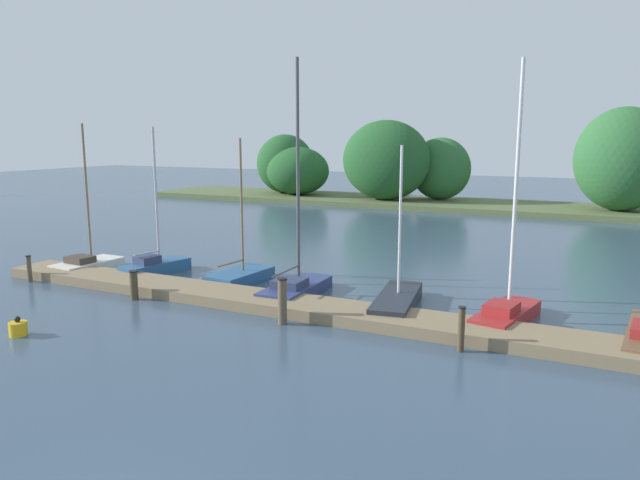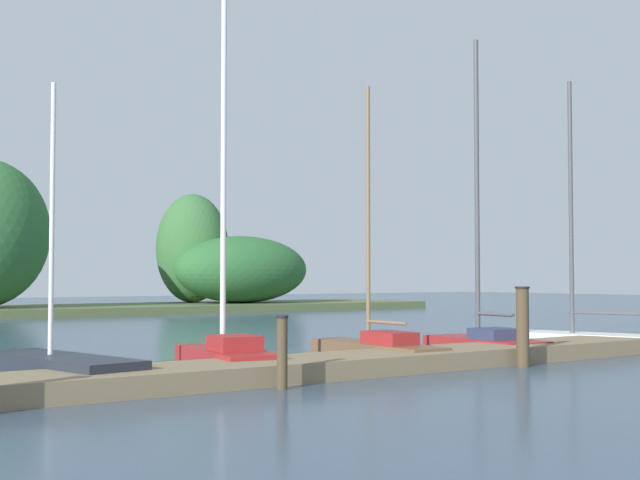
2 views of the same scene
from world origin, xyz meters
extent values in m
cube|color=#847051|center=(0.00, 11.26, 0.17)|extent=(30.43, 1.80, 0.35)
cube|color=#56663D|center=(0.00, 41.17, 0.20)|extent=(63.63, 8.00, 0.40)
ellipsoid|color=#235628|center=(-20.60, 41.95, 3.03)|extent=(5.05, 5.45, 5.25)
ellipsoid|color=#235628|center=(-10.39, 40.20, 3.58)|extent=(7.19, 4.86, 6.36)
ellipsoid|color=#235628|center=(-18.77, 40.86, 2.49)|extent=(5.64, 4.99, 4.17)
ellipsoid|color=#2D6633|center=(6.53, 40.66, 3.93)|extent=(6.33, 5.66, 7.05)
ellipsoid|color=#2D6633|center=(-6.49, 42.32, 2.89)|extent=(4.91, 3.06, 4.99)
cube|color=silver|center=(-13.34, 12.46, 0.20)|extent=(1.52, 2.83, 0.41)
cube|color=silver|center=(-13.26, 13.69, 0.18)|extent=(0.78, 0.73, 0.35)
cube|color=#3D3328|center=(-13.36, 12.12, 0.54)|extent=(1.05, 0.89, 0.26)
cylinder|color=#7F6647|center=(-13.33, 12.67, 3.19)|extent=(0.09, 0.09, 5.56)
cube|color=#285684|center=(-10.45, 13.25, 0.24)|extent=(1.49, 3.00, 0.49)
cube|color=#285684|center=(-10.21, 14.52, 0.22)|extent=(0.66, 0.80, 0.41)
cube|color=#2D3856|center=(-10.52, 12.90, 0.65)|extent=(0.88, 0.98, 0.32)
cylinder|color=#B7B7BC|center=(-10.41, 13.46, 3.16)|extent=(0.10, 0.10, 5.35)
cylinder|color=#B7B7BC|center=(-10.52, 12.92, 0.91)|extent=(0.29, 1.22, 0.07)
cube|color=#285684|center=(-6.59, 13.56, 0.23)|extent=(1.58, 2.81, 0.45)
cube|color=#285684|center=(-6.48, 14.77, 0.20)|extent=(0.79, 0.74, 0.38)
cylinder|color=#7F6647|center=(-6.57, 13.76, 2.93)|extent=(0.09, 0.09, 4.95)
cylinder|color=#7F6647|center=(-6.64, 13.07, 0.85)|extent=(0.21, 1.53, 0.07)
cube|color=navy|center=(-3.80, 12.81, 0.21)|extent=(1.42, 3.43, 0.43)
cube|color=navy|center=(-3.84, 14.34, 0.19)|extent=(0.75, 0.87, 0.36)
cube|color=#2D3856|center=(-3.79, 12.39, 0.56)|extent=(1.02, 1.05, 0.28)
cylinder|color=#4C4C51|center=(-3.81, 13.07, 4.23)|extent=(0.11, 0.11, 7.60)
cylinder|color=#4C4C51|center=(-3.78, 12.18, 1.03)|extent=(0.12, 1.97, 0.06)
cube|color=#232833|center=(-0.13, 12.82, 0.25)|extent=(1.69, 3.93, 0.49)
cube|color=#232833|center=(-0.39, 14.50, 0.22)|extent=(0.76, 1.03, 0.42)
cylinder|color=silver|center=(-0.17, 13.10, 2.84)|extent=(0.09, 0.09, 4.70)
cube|color=maroon|center=(3.22, 12.89, 0.22)|extent=(1.67, 3.41, 0.44)
cube|color=maroon|center=(3.50, 14.34, 0.20)|extent=(0.73, 0.91, 0.37)
cube|color=maroon|center=(3.15, 12.49, 0.58)|extent=(0.98, 1.11, 0.28)
cylinder|color=silver|center=(3.27, 13.14, 4.03)|extent=(0.11, 0.11, 7.19)
cylinder|color=brown|center=(-13.84, 10.14, 0.49)|extent=(0.17, 0.17, 0.99)
cylinder|color=black|center=(-13.84, 10.14, 1.01)|extent=(0.20, 0.20, 0.04)
cylinder|color=#4C3D28|center=(-8.51, 10.04, 0.48)|extent=(0.26, 0.26, 0.96)
cylinder|color=black|center=(-8.51, 10.04, 0.98)|extent=(0.30, 0.30, 0.04)
cylinder|color=brown|center=(-2.69, 9.97, 0.67)|extent=(0.26, 0.26, 1.35)
cylinder|color=black|center=(-2.69, 9.97, 1.37)|extent=(0.30, 0.30, 0.04)
cylinder|color=#4C3D28|center=(2.54, 10.03, 0.58)|extent=(0.17, 0.17, 1.16)
cylinder|color=black|center=(2.54, 10.03, 1.18)|extent=(0.20, 0.20, 0.04)
cylinder|color=gold|center=(-8.78, 5.85, 0.19)|extent=(0.48, 0.48, 0.39)
sphere|color=black|center=(-8.78, 5.85, 0.47)|extent=(0.17, 0.17, 0.17)
camera|label=1|loc=(5.58, -4.39, 5.46)|focal=32.77mm
camera|label=2|loc=(-5.60, -1.78, 1.80)|focal=49.52mm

